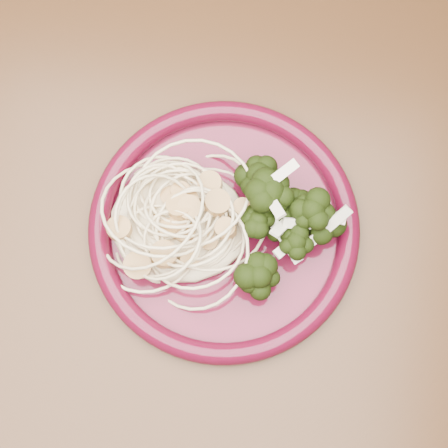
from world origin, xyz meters
TOP-DOWN VIEW (x-y plane):
  - dining_table at (0.00, 0.00)m, footprint 1.20×0.80m
  - dinner_plate at (-0.10, -0.01)m, footprint 0.27×0.27m
  - spaghetti_pile at (-0.15, -0.01)m, footprint 0.14×0.12m
  - scallop_cluster at (-0.15, -0.01)m, footprint 0.13×0.13m
  - broccoli_pile at (-0.06, -0.00)m, footprint 0.09×0.14m
  - onion_garnish at (-0.06, -0.00)m, footprint 0.06×0.09m

SIDE VIEW (x-z plane):
  - dining_table at x=0.00m, z-range 0.28..1.03m
  - dinner_plate at x=-0.10m, z-range 0.75..0.77m
  - spaghetti_pile at x=-0.15m, z-range 0.76..0.78m
  - broccoli_pile at x=-0.06m, z-range 0.76..0.80m
  - scallop_cluster at x=-0.15m, z-range 0.78..0.82m
  - onion_garnish at x=-0.06m, z-range 0.78..0.83m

